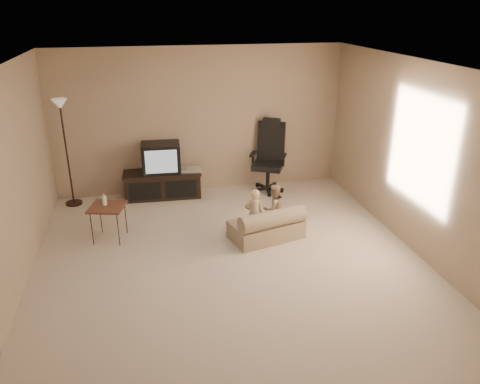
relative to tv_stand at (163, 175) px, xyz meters
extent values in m
plane|color=beige|center=(0.71, -2.49, -0.40)|extent=(5.50, 5.50, 0.00)
plane|color=silver|center=(0.71, -2.49, 2.10)|extent=(5.50, 5.50, 0.00)
plane|color=tan|center=(0.71, 0.26, 0.85)|extent=(5.00, 0.00, 5.00)
plane|color=tan|center=(0.71, -5.24, 0.85)|extent=(5.00, 0.00, 5.00)
plane|color=tan|center=(-1.79, -2.49, 0.85)|extent=(0.00, 5.50, 5.50)
plane|color=tan|center=(3.21, -2.49, 0.85)|extent=(0.00, 5.50, 5.50)
cube|color=black|center=(-0.01, 0.00, -0.19)|extent=(1.29, 0.51, 0.41)
cube|color=black|center=(-0.01, 0.00, 0.04)|extent=(1.33, 0.55, 0.04)
cube|color=black|center=(-0.32, -0.22, -0.19)|extent=(0.53, 0.04, 0.31)
cube|color=black|center=(0.28, -0.25, -0.19)|extent=(0.53, 0.04, 0.31)
cube|color=black|center=(-0.01, 0.02, 0.31)|extent=(0.66, 0.48, 0.50)
cube|color=silver|center=(-0.02, -0.22, 0.31)|extent=(0.52, 0.03, 0.39)
cube|color=silver|center=(0.49, -0.07, 0.09)|extent=(0.38, 0.27, 0.05)
cylinder|color=black|center=(1.83, -0.14, -0.15)|extent=(0.07, 0.07, 0.40)
cube|color=black|center=(1.83, -0.14, 0.09)|extent=(0.68, 0.68, 0.09)
cube|color=black|center=(1.94, 0.08, 0.46)|extent=(0.51, 0.38, 0.71)
cube|color=black|center=(1.94, 0.08, 0.79)|extent=(0.32, 0.23, 0.16)
cube|color=black|center=(1.59, -0.02, 0.28)|extent=(0.19, 0.28, 0.04)
cube|color=black|center=(2.08, -0.26, 0.28)|extent=(0.19, 0.28, 0.04)
cube|color=brown|center=(-0.84, -1.43, 0.10)|extent=(0.57, 0.57, 0.03)
cylinder|color=black|center=(-1.07, -1.56, -0.15)|extent=(0.01, 0.01, 0.51)
cylinder|color=black|center=(-0.71, -1.66, -0.15)|extent=(0.01, 0.01, 0.51)
cylinder|color=black|center=(-0.97, -1.20, -0.15)|extent=(0.01, 0.01, 0.51)
cylinder|color=black|center=(-0.61, -1.30, -0.15)|extent=(0.01, 0.01, 0.51)
cylinder|color=#F0E7CF|center=(-0.88, -1.38, 0.18)|extent=(0.06, 0.06, 0.13)
cone|color=beige|center=(-0.88, -1.38, 0.27)|extent=(0.05, 0.05, 0.05)
cylinder|color=black|center=(-1.50, -0.02, -0.38)|extent=(0.27, 0.27, 0.03)
cylinder|color=black|center=(-1.50, -0.02, 0.45)|extent=(0.03, 0.03, 1.67)
cone|color=beige|center=(-1.50, -0.02, 1.29)|extent=(0.24, 0.24, 0.16)
cube|color=#9B8769|center=(1.35, -1.86, -0.27)|extent=(1.11, 0.78, 0.26)
cylinder|color=#9B8769|center=(1.39, -2.03, -0.03)|extent=(1.01, 0.48, 0.24)
imported|color=tan|center=(1.17, -1.82, -0.02)|extent=(0.28, 0.20, 0.75)
imported|color=tan|center=(1.51, -1.68, -0.03)|extent=(0.40, 0.28, 0.74)
camera|label=1|loc=(-0.27, -7.65, 2.76)|focal=35.00mm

